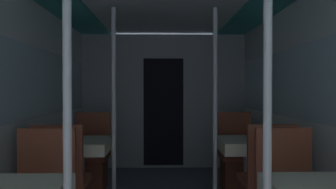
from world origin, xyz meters
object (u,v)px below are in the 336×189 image
dining_table_left_1 (79,150)px  chair_right_far_1 (237,166)px  dining_table_right_1 (249,150)px  support_pole_right_1 (215,107)px  support_pole_left_0 (67,124)px  support_pole_left_1 (114,107)px  chair_left_far_1 (91,167)px  support_pole_right_0 (267,124)px

dining_table_left_1 → chair_right_far_1: (1.85, 0.58, -0.31)m
dining_table_right_1 → support_pole_right_1: bearing=180.0°
support_pole_left_0 → dining_table_right_1: (1.47, 1.75, -0.47)m
support_pole_left_1 → support_pole_right_1: (1.10, 0.00, 0.00)m
chair_left_far_1 → chair_right_far_1: same height
support_pole_right_0 → support_pole_left_0: bearing=180.0°
dining_table_left_1 → dining_table_right_1: 1.85m
support_pole_right_0 → chair_left_far_1: bearing=122.4°
support_pole_left_0 → dining_table_left_1: (-0.38, 1.75, -0.47)m
dining_table_right_1 → support_pole_left_1: bearing=180.0°
chair_right_far_1 → support_pole_right_1: support_pole_right_1 is taller
support_pole_left_0 → chair_left_far_1: 2.48m
dining_table_left_1 → support_pole_right_1: 1.55m
support_pole_right_0 → support_pole_right_1: bearing=90.0°
support_pole_left_1 → support_pole_right_0: (1.10, -1.75, 0.00)m
dining_table_left_1 → support_pole_left_1: 0.60m
dining_table_left_1 → support_pole_left_1: size_ratio=0.34×
dining_table_left_1 → chair_left_far_1: size_ratio=0.75×
dining_table_left_1 → chair_right_far_1: bearing=17.3°
support_pole_left_1 → support_pole_right_0: 2.07m
chair_right_far_1 → support_pole_right_1: (-0.38, -0.58, 0.78)m
chair_left_far_1 → chair_right_far_1: size_ratio=1.00×
support_pole_left_1 → support_pole_right_1: size_ratio=1.00×
chair_left_far_1 → dining_table_right_1: (1.85, -0.58, 0.31)m
chair_right_far_1 → support_pole_left_1: bearing=21.4°
support_pole_left_0 → dining_table_right_1: 2.34m
support_pole_left_0 → support_pole_left_1: 1.75m
support_pole_left_0 → support_pole_left_1: (0.00, 1.75, 0.00)m
chair_left_far_1 → support_pole_right_0: (1.47, -2.33, 0.78)m
chair_left_far_1 → support_pole_right_0: 2.86m
dining_table_left_1 → support_pole_right_0: 2.34m
support_pole_left_0 → chair_left_far_1: (-0.38, 2.33, -0.78)m
support_pole_left_0 → dining_table_right_1: bearing=49.9°
support_pole_left_0 → support_pole_right_0: size_ratio=1.00×
chair_left_far_1 → support_pole_right_0: size_ratio=0.45×
dining_table_left_1 → support_pole_right_0: support_pole_right_0 is taller
chair_left_far_1 → support_pole_right_1: support_pole_right_1 is taller
dining_table_right_1 → support_pole_right_0: bearing=-102.1°
support_pole_left_1 → chair_right_far_1: (1.47, 0.58, -0.78)m
chair_left_far_1 → support_pole_right_1: bearing=158.6°
dining_table_right_1 → chair_right_far_1: (0.00, 0.58, -0.31)m
support_pole_left_0 → support_pole_right_1: same height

